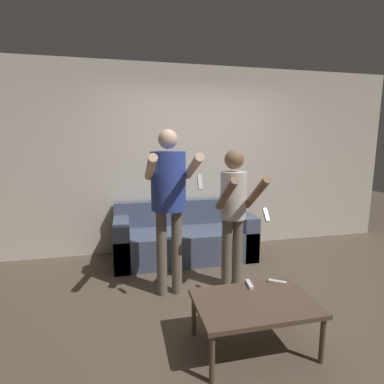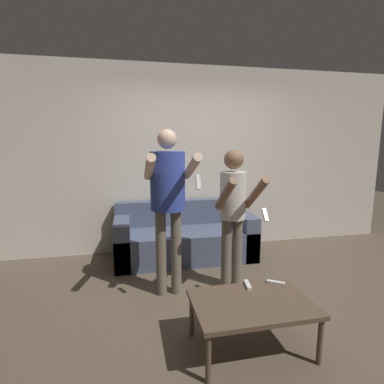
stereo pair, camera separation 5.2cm
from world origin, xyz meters
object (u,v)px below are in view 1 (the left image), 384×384
Objects in this scene: person_standing_right at (234,206)px; coffee_table at (254,305)px; couch at (184,239)px; remote_far at (249,284)px; person_standing_left at (169,192)px; remote_near at (277,282)px.

person_standing_right is 1.15m from coffee_table.
couch is 1.75m from remote_far.
person_standing_right is at bearing 79.26° from coffee_table.
coffee_table is (-0.19, -0.98, -0.57)m from person_standing_right.
person_standing_left is at bearing 117.67° from coffee_table.
person_standing_right reaches higher than remote_far.
remote_far is at bearing 75.73° from coffee_table.
remote_near and remote_far have the same top height.
person_standing_right is at bearing -70.30° from couch.
person_standing_left reaches higher than person_standing_right.
couch is at bearing 105.43° from remote_near.
person_standing_right is 10.01× the size of remote_far.
couch is 12.36× the size of remote_far.
person_standing_left reaches higher than remote_near.
coffee_table is at bearing -144.71° from remote_near.
couch is 1.34m from person_standing_left.
person_standing_left is 1.89× the size of coffee_table.
coffee_table is 0.39m from remote_near.
couch is 1.97m from coffee_table.
person_standing_left is 1.18m from remote_far.
couch reaches higher than remote_far.
remote_near is at bearing -74.57° from couch.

